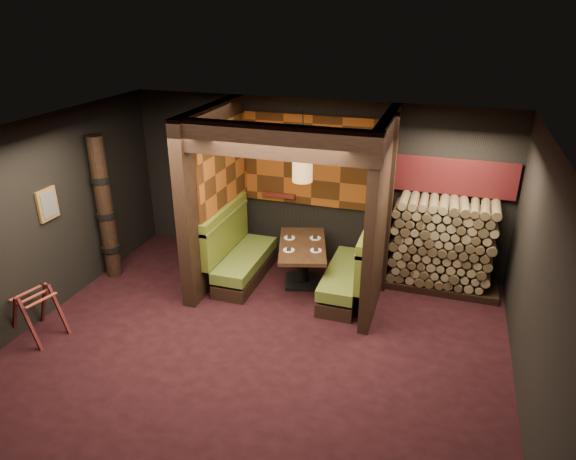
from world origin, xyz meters
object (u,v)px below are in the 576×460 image
(booth_bench_left, at_px, (239,256))
(firewood_stack, at_px, (446,246))
(totem_column, at_px, (105,210))
(pendant_lamp, at_px, (302,167))
(dining_table, at_px, (302,257))
(luggage_rack, at_px, (37,312))
(booth_bench_right, at_px, (352,273))

(booth_bench_left, distance_m, firewood_stack, 3.34)
(totem_column, relative_size, firewood_stack, 1.39)
(pendant_lamp, height_order, totem_column, pendant_lamp)
(booth_bench_left, relative_size, dining_table, 1.07)
(pendant_lamp, distance_m, firewood_stack, 2.61)
(luggage_rack, xyz_separation_m, totem_column, (-0.08, 1.82, 0.81))
(booth_bench_right, bearing_deg, dining_table, 171.32)
(dining_table, xyz_separation_m, totem_column, (-3.14, -0.68, 0.71))
(pendant_lamp, bearing_deg, luggage_rack, -141.31)
(booth_bench_right, bearing_deg, totem_column, -172.14)
(booth_bench_left, height_order, pendant_lamp, pendant_lamp)
(pendant_lamp, xyz_separation_m, totem_column, (-3.14, -0.63, -0.83))
(booth_bench_left, distance_m, pendant_lamp, 1.93)
(luggage_rack, bearing_deg, booth_bench_left, 49.73)
(totem_column, bearing_deg, firewood_stack, 13.19)
(booth_bench_left, bearing_deg, luggage_rack, -130.27)
(dining_table, height_order, pendant_lamp, pendant_lamp)
(dining_table, height_order, luggage_rack, dining_table)
(dining_table, bearing_deg, booth_bench_right, -8.68)
(totem_column, bearing_deg, booth_bench_left, 14.75)
(dining_table, relative_size, pendant_lamp, 1.41)
(booth_bench_left, height_order, firewood_stack, firewood_stack)
(luggage_rack, height_order, totem_column, totem_column)
(totem_column, bearing_deg, booth_bench_right, 7.86)
(pendant_lamp, bearing_deg, dining_table, 90.00)
(booth_bench_right, height_order, pendant_lamp, pendant_lamp)
(dining_table, relative_size, firewood_stack, 0.87)
(dining_table, bearing_deg, booth_bench_left, -173.01)
(booth_bench_left, relative_size, luggage_rack, 2.04)
(totem_column, height_order, firewood_stack, totem_column)
(booth_bench_right, xyz_separation_m, luggage_rack, (-3.90, -2.37, -0.02))
(dining_table, xyz_separation_m, firewood_stack, (2.20, 0.57, 0.27))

